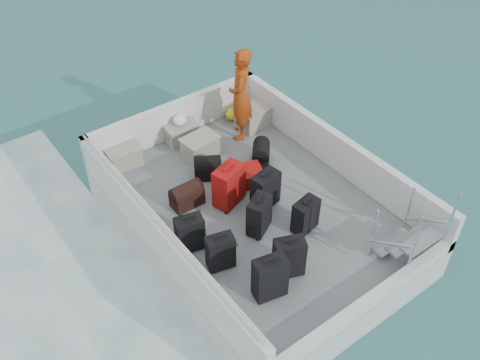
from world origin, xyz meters
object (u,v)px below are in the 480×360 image
(suitcase_5, at_px, (229,186))
(suitcase_7, at_px, (265,190))
(suitcase_0, at_px, (270,278))
(crate_2, at_px, (181,133))
(suitcase_4, at_px, (259,215))
(suitcase_6, at_px, (305,216))
(crate_1, at_px, (200,147))
(crate_3, at_px, (254,117))
(suitcase_2, at_px, (190,234))
(suitcase_1, at_px, (220,252))
(suitcase_3, at_px, (289,258))
(suitcase_8, at_px, (242,177))
(crate_0, at_px, (124,157))
(passenger, at_px, (241,95))

(suitcase_5, relative_size, suitcase_7, 1.11)
(suitcase_0, relative_size, crate_2, 1.24)
(suitcase_4, relative_size, crate_2, 1.13)
(suitcase_6, xyz_separation_m, crate_2, (-0.32, 3.05, -0.12))
(suitcase_0, xyz_separation_m, suitcase_4, (0.63, 1.04, -0.03))
(crate_1, relative_size, crate_2, 1.06)
(suitcase_7, distance_m, crate_3, 2.21)
(suitcase_2, distance_m, crate_3, 3.27)
(suitcase_1, distance_m, suitcase_3, 0.96)
(suitcase_2, height_order, suitcase_3, suitcase_3)
(suitcase_8, relative_size, crate_0, 1.22)
(suitcase_0, bearing_deg, crate_0, 107.04)
(suitcase_1, distance_m, suitcase_8, 1.84)
(suitcase_2, xyz_separation_m, suitcase_3, (0.84, -1.23, 0.03))
(suitcase_3, bearing_deg, suitcase_6, 56.02)
(suitcase_4, xyz_separation_m, crate_0, (-0.91, 2.65, -0.15))
(suitcase_0, xyz_separation_m, suitcase_1, (-0.25, 0.80, -0.05))
(suitcase_1, height_order, crate_1, suitcase_1)
(suitcase_1, distance_m, crate_3, 3.52)
(crate_0, height_order, crate_1, crate_1)
(crate_3, bearing_deg, suitcase_5, -138.28)
(suitcase_0, height_order, suitcase_2, suitcase_0)
(crate_1, bearing_deg, crate_3, 6.63)
(suitcase_0, height_order, crate_2, suitcase_0)
(suitcase_3, bearing_deg, suitcase_8, 94.29)
(crate_0, relative_size, passenger, 0.31)
(suitcase_0, bearing_deg, suitcase_1, 119.82)
(suitcase_8, xyz_separation_m, crate_3, (1.17, 1.20, 0.06))
(suitcase_3, bearing_deg, suitcase_4, 100.99)
(suitcase_7, bearing_deg, suitcase_2, 172.69)
(suitcase_1, distance_m, suitcase_2, 0.58)
(suitcase_5, distance_m, suitcase_7, 0.58)
(suitcase_4, bearing_deg, suitcase_5, 61.63)
(suitcase_0, height_order, crate_3, suitcase_0)
(crate_0, bearing_deg, crate_2, 0.00)
(crate_0, bearing_deg, suitcase_4, -71.10)
(suitcase_0, relative_size, suitcase_4, 1.10)
(suitcase_6, bearing_deg, suitcase_1, 163.05)
(suitcase_7, height_order, crate_0, suitcase_7)
(suitcase_7, distance_m, crate_2, 2.28)
(suitcase_6, xyz_separation_m, suitcase_7, (-0.15, 0.78, 0.03))
(suitcase_2, relative_size, crate_1, 1.00)
(suitcase_6, bearing_deg, suitcase_0, -162.60)
(crate_1, bearing_deg, suitcase_2, -127.30)
(suitcase_6, relative_size, suitcase_7, 0.89)
(suitcase_8, bearing_deg, crate_2, 27.35)
(suitcase_1, height_order, suitcase_7, suitcase_7)
(suitcase_6, relative_size, suitcase_8, 0.85)
(suitcase_6, xyz_separation_m, passenger, (0.68, 2.55, 0.59))
(suitcase_0, relative_size, crate_3, 1.10)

